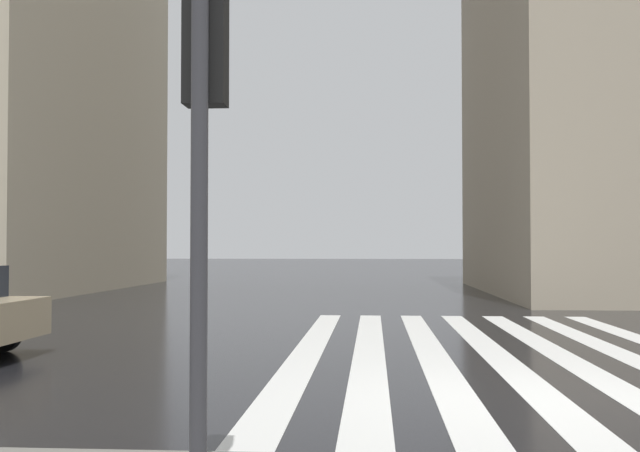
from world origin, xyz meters
name	(u,v)px	position (x,y,z in m)	size (l,w,h in m)	color
ground_plane	(527,399)	(0.00, 0.00, 0.00)	(220.00, 220.00, 0.00)	black
zebra_crossing	(491,351)	(4.00, -0.21, 0.00)	(13.00, 6.50, 0.01)	silver
traffic_signal_post	(203,118)	(-3.49, 2.91, 2.61)	(0.44, 0.30, 3.41)	#333338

